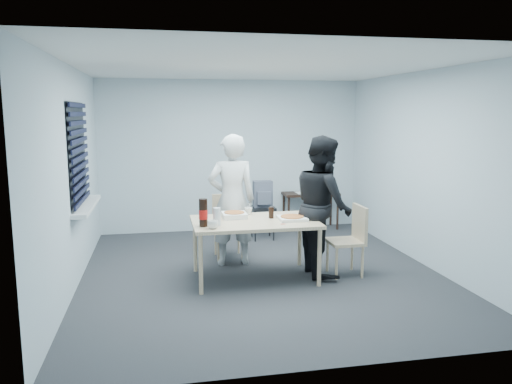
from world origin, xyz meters
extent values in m
plane|color=#2A2B2F|center=(0.00, 0.00, 0.00)|extent=(5.00, 5.00, 0.00)
plane|color=white|center=(0.00, 0.00, 2.60)|extent=(5.00, 5.00, 0.00)
plane|color=silver|center=(0.00, 2.50, 1.30)|extent=(4.50, 0.00, 4.50)
plane|color=silver|center=(0.00, -2.50, 1.30)|extent=(4.50, 0.00, 4.50)
plane|color=silver|center=(-2.25, 0.00, 1.30)|extent=(0.00, 5.00, 5.00)
plane|color=silver|center=(2.25, 0.00, 1.30)|extent=(0.00, 5.00, 5.00)
plane|color=black|center=(-2.23, 0.40, 1.55)|extent=(0.00, 1.30, 1.30)
cube|color=black|center=(-2.21, 0.40, 1.55)|extent=(0.04, 1.30, 1.25)
cube|color=silver|center=(-2.16, 0.40, 0.89)|extent=(0.18, 1.42, 0.05)
cube|color=beige|center=(-0.12, -0.20, 0.72)|extent=(1.52, 0.96, 0.04)
cylinder|color=beige|center=(-0.82, -0.62, 0.35)|extent=(0.05, 0.05, 0.70)
cylinder|color=beige|center=(-0.82, 0.22, 0.35)|extent=(0.05, 0.05, 0.70)
cylinder|color=beige|center=(0.58, -0.62, 0.35)|extent=(0.05, 0.05, 0.70)
cylinder|color=beige|center=(0.58, 0.22, 0.35)|extent=(0.05, 0.05, 0.70)
cube|color=beige|center=(-0.31, 0.77, 0.43)|extent=(0.42, 0.42, 0.04)
cube|color=beige|center=(-0.31, 0.96, 0.67)|extent=(0.42, 0.04, 0.44)
cylinder|color=beige|center=(-0.48, 0.60, 0.21)|extent=(0.03, 0.03, 0.41)
cylinder|color=beige|center=(-0.48, 0.94, 0.21)|extent=(0.03, 0.03, 0.41)
cylinder|color=beige|center=(-0.14, 0.60, 0.21)|extent=(0.03, 0.03, 0.41)
cylinder|color=beige|center=(-0.14, 0.94, 0.21)|extent=(0.03, 0.03, 0.41)
cube|color=beige|center=(1.03, -0.27, 0.43)|extent=(0.42, 0.42, 0.04)
cube|color=beige|center=(1.22, -0.27, 0.67)|extent=(0.04, 0.42, 0.44)
cylinder|color=beige|center=(0.86, -0.44, 0.21)|extent=(0.03, 0.03, 0.41)
cylinder|color=beige|center=(0.86, -0.10, 0.21)|extent=(0.03, 0.03, 0.41)
cylinder|color=beige|center=(1.20, -0.44, 0.21)|extent=(0.03, 0.03, 0.41)
cylinder|color=beige|center=(1.20, -0.10, 0.21)|extent=(0.03, 0.03, 0.41)
imported|color=silver|center=(-0.30, 0.47, 0.89)|extent=(0.65, 0.42, 1.77)
imported|color=black|center=(0.77, -0.14, 0.89)|extent=(0.47, 0.86, 1.77)
cube|color=black|center=(1.37, 2.28, 0.63)|extent=(0.97, 0.43, 0.04)
cylinder|color=black|center=(0.93, 2.10, 0.30)|extent=(0.04, 0.04, 0.60)
cylinder|color=black|center=(0.93, 2.46, 0.30)|extent=(0.04, 0.04, 0.60)
cylinder|color=black|center=(1.82, 2.10, 0.30)|extent=(0.04, 0.04, 0.60)
cylinder|color=black|center=(1.82, 2.46, 0.30)|extent=(0.04, 0.04, 0.60)
cube|color=black|center=(0.38, 1.72, 0.51)|extent=(0.38, 0.38, 0.04)
cylinder|color=black|center=(0.23, 1.57, 0.24)|extent=(0.04, 0.04, 0.49)
cylinder|color=black|center=(0.23, 1.87, 0.24)|extent=(0.04, 0.04, 0.49)
cylinder|color=black|center=(0.54, 1.57, 0.24)|extent=(0.04, 0.04, 0.49)
cylinder|color=black|center=(0.54, 1.87, 0.24)|extent=(0.04, 0.04, 0.49)
cube|color=slate|center=(0.38, 1.72, 0.74)|extent=(0.30, 0.16, 0.43)
cube|color=slate|center=(0.38, 1.61, 0.69)|extent=(0.22, 0.06, 0.20)
cube|color=white|center=(-0.34, 0.00, 0.76)|extent=(0.30, 0.30, 0.03)
cube|color=white|center=(-0.34, 0.00, 0.79)|extent=(0.30, 0.30, 0.03)
cylinder|color=#CC7F38|center=(-0.34, 0.00, 0.81)|extent=(0.25, 0.25, 0.01)
cube|color=white|center=(0.34, -0.25, 0.76)|extent=(0.33, 0.33, 0.04)
cylinder|color=#CC7F38|center=(0.34, -0.25, 0.78)|extent=(0.28, 0.28, 0.01)
imported|color=white|center=(-0.67, -0.54, 0.79)|extent=(0.17, 0.17, 0.10)
imported|color=white|center=(-0.13, 0.16, 0.79)|extent=(0.10, 0.10, 0.09)
cylinder|color=black|center=(0.11, -0.11, 0.81)|extent=(0.08, 0.08, 0.14)
cylinder|color=black|center=(-0.77, -0.41, 0.90)|extent=(0.10, 0.10, 0.33)
cylinder|color=red|center=(-0.77, -0.41, 0.88)|extent=(0.10, 0.10, 0.11)
cylinder|color=silver|center=(-0.61, -0.39, 0.85)|extent=(0.11, 0.11, 0.21)
torus|color=red|center=(0.17, -0.47, 0.74)|extent=(0.06, 0.06, 0.00)
cube|color=white|center=(1.22, 2.28, 0.65)|extent=(0.26, 0.33, 0.01)
cube|color=black|center=(1.59, 2.31, 0.68)|extent=(0.18, 0.15, 0.07)
camera|label=1|loc=(-1.26, -6.07, 2.05)|focal=35.00mm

